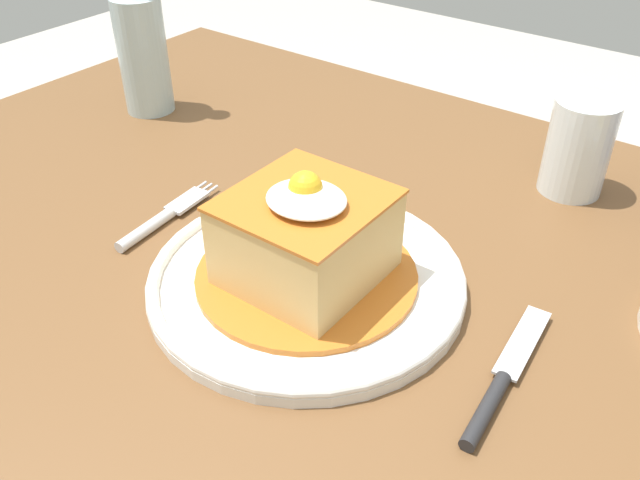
% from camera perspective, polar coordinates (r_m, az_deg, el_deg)
% --- Properties ---
extents(dining_table, '(1.29, 0.86, 0.76)m').
position_cam_1_polar(dining_table, '(0.68, 3.86, -11.38)').
color(dining_table, brown).
rests_on(dining_table, ground_plane).
extents(main_plate, '(0.28, 0.28, 0.02)m').
position_cam_1_polar(main_plate, '(0.60, -1.14, -3.27)').
color(main_plate, white).
rests_on(main_plate, dining_table).
extents(sandwich_meal, '(0.20, 0.20, 0.11)m').
position_cam_1_polar(sandwich_meal, '(0.58, -1.19, -0.09)').
color(sandwich_meal, '#C66B23').
rests_on(sandwich_meal, main_plate).
extents(fork, '(0.03, 0.14, 0.01)m').
position_cam_1_polar(fork, '(0.71, -13.38, 1.71)').
color(fork, silver).
rests_on(fork, dining_table).
extents(knife, '(0.03, 0.17, 0.01)m').
position_cam_1_polar(knife, '(0.53, 14.80, -12.11)').
color(knife, '#262628').
rests_on(knife, dining_table).
extents(beer_bottle_clear, '(0.06, 0.06, 0.27)m').
position_cam_1_polar(beer_bottle_clear, '(0.93, -14.98, 16.27)').
color(beer_bottle_clear, '#ADC6CC').
rests_on(beer_bottle_clear, dining_table).
extents(drinking_glass, '(0.07, 0.07, 0.10)m').
position_cam_1_polar(drinking_glass, '(0.78, 20.93, 6.89)').
color(drinking_glass, '#3F2314').
rests_on(drinking_glass, dining_table).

